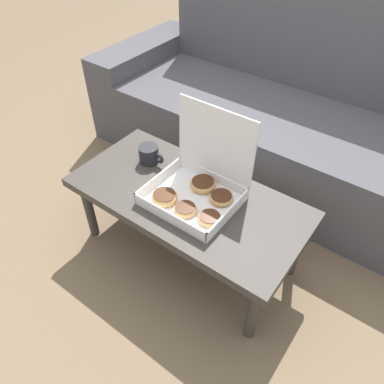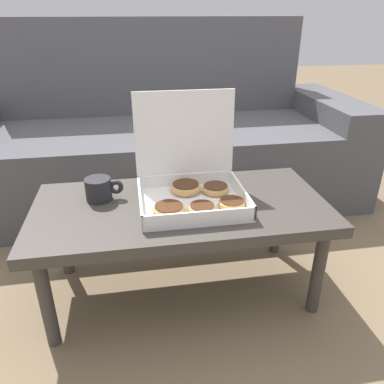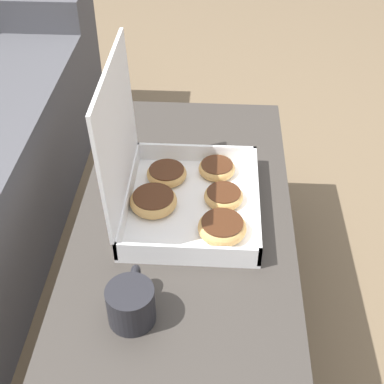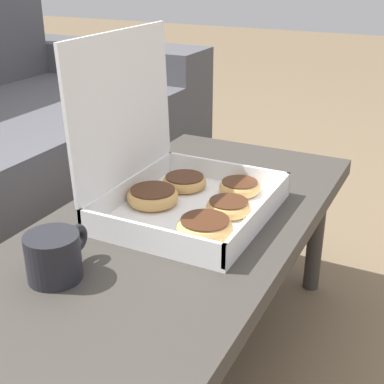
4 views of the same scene
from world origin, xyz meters
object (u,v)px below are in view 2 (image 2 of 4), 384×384
(couch, at_px, (159,142))
(coffee_table, at_px, (181,214))
(coffee_mug, at_px, (100,189))
(pastry_box, at_px, (193,186))

(couch, distance_m, coffee_table, 0.90)
(couch, height_order, coffee_table, couch)
(couch, xyz_separation_m, coffee_table, (0.00, -0.90, 0.03))
(coffee_mug, bearing_deg, pastry_box, -11.33)
(couch, bearing_deg, coffee_table, -90.00)
(coffee_table, height_order, coffee_mug, coffee_mug)
(couch, bearing_deg, coffee_mug, -108.79)
(pastry_box, distance_m, coffee_mug, 0.33)
(coffee_table, relative_size, pastry_box, 2.83)
(couch, distance_m, coffee_mug, 0.87)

